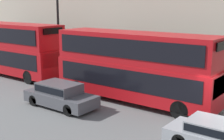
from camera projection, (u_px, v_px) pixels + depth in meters
ground_plane at (218, 132)px, 14.28m from camera, size 200.00×200.00×0.00m
bus_leading at (135, 64)px, 18.38m from camera, size 2.59×10.24×4.15m
bus_second_in_queue at (9, 46)px, 25.62m from camera, size 2.59×10.75×4.25m
car_dark_sedan at (219, 135)px, 12.37m from camera, size 1.76×4.28×1.21m
car_hatchback at (60, 94)px, 17.70m from camera, size 1.81×4.37×1.39m
street_lamp at (58, 21)px, 24.34m from camera, size 0.44×0.44×7.32m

